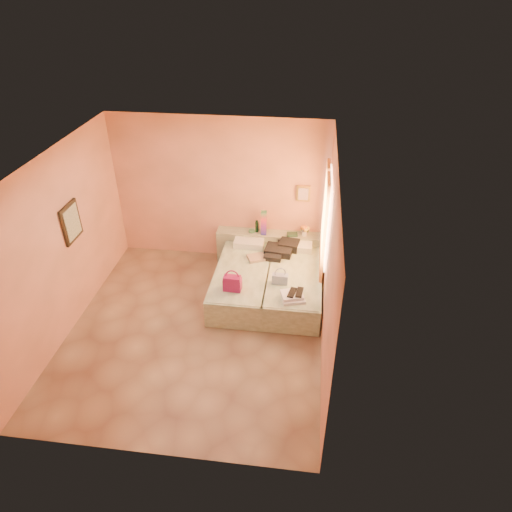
{
  "coord_description": "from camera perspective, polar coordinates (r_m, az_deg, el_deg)",
  "views": [
    {
      "loc": [
        1.66,
        -5.38,
        5.0
      ],
      "look_at": [
        0.86,
        0.85,
        0.92
      ],
      "focal_mm": 32.0,
      "sensor_mm": 36.0,
      "label": 1
    }
  ],
  "objects": [
    {
      "name": "room_walls",
      "position": [
        6.91,
        -5.7,
        5.13
      ],
      "size": [
        4.02,
        4.51,
        2.81
      ],
      "color": "#FBA485",
      "rests_on": "ground"
    },
    {
      "name": "water_bottle",
      "position": [
        8.66,
        0.11,
        3.73
      ],
      "size": [
        0.08,
        0.08,
        0.23
      ],
      "primitive_type": "cylinder",
      "rotation": [
        0.0,
        0.0,
        0.2
      ],
      "color": "#13341B",
      "rests_on": "headboard_ledge"
    },
    {
      "name": "ground",
      "position": [
        7.53,
        -7.41,
        -8.97
      ],
      "size": [
        4.5,
        4.5,
        0.0
      ],
      "primitive_type": "plane",
      "color": "tan",
      "rests_on": "ground"
    },
    {
      "name": "small_dish",
      "position": [
        8.7,
        -0.53,
        3.13
      ],
      "size": [
        0.16,
        0.16,
        0.03
      ],
      "primitive_type": "cylinder",
      "rotation": [
        0.0,
        0.0,
        -0.43
      ],
      "color": "#488558",
      "rests_on": "headboard_ledge"
    },
    {
      "name": "headboard_ledge",
      "position": [
        8.85,
        1.78,
        1.08
      ],
      "size": [
        2.05,
        0.3,
        0.65
      ],
      "primitive_type": "cube",
      "color": "#9FAB8C",
      "rests_on": "ground"
    },
    {
      "name": "rainbow_box",
      "position": [
        8.53,
        0.98,
        4.16
      ],
      "size": [
        0.11,
        0.11,
        0.47
      ],
      "primitive_type": "cube",
      "rotation": [
        0.0,
        0.0,
        0.05
      ],
      "color": "#961252",
      "rests_on": "headboard_ledge"
    },
    {
      "name": "green_book",
      "position": [
        8.62,
        4.56,
        2.71
      ],
      "size": [
        0.21,
        0.16,
        0.03
      ],
      "primitive_type": "cube",
      "rotation": [
        0.0,
        0.0,
        0.11
      ],
      "color": "#22402C",
      "rests_on": "headboard_ledge"
    },
    {
      "name": "towel_stack",
      "position": [
        7.23,
        4.66,
        -5.12
      ],
      "size": [
        0.41,
        0.38,
        0.1
      ],
      "primitive_type": "cube",
      "rotation": [
        0.0,
        0.0,
        0.25
      ],
      "color": "white",
      "rests_on": "bed_right"
    },
    {
      "name": "khaki_garment",
      "position": [
        8.17,
        0.07,
        -0.21
      ],
      "size": [
        0.38,
        0.35,
        0.05
      ],
      "primitive_type": "cube",
      "rotation": [
        0.0,
        0.0,
        0.42
      ],
      "color": "tan",
      "rests_on": "bed_left"
    },
    {
      "name": "bed_right",
      "position": [
        7.99,
        4.76,
        -3.59
      ],
      "size": [
        0.91,
        2.01,
        0.5
      ],
      "primitive_type": "cube",
      "rotation": [
        0.0,
        0.0,
        -0.01
      ],
      "color": "beige",
      "rests_on": "ground"
    },
    {
      "name": "clothes_pile",
      "position": [
        8.31,
        3.17,
        0.79
      ],
      "size": [
        0.58,
        0.58,
        0.16
      ],
      "primitive_type": "cube",
      "rotation": [
        0.0,
        0.0,
        -0.1
      ],
      "color": "black",
      "rests_on": "bed_right"
    },
    {
      "name": "magenta_handbag",
      "position": [
        7.37,
        -2.97,
        -3.36
      ],
      "size": [
        0.3,
        0.18,
        0.27
      ],
      "primitive_type": "cube",
      "rotation": [
        0.0,
        0.0,
        -0.05
      ],
      "color": "#961252",
      "rests_on": "bed_left"
    },
    {
      "name": "sandal_pair",
      "position": [
        7.21,
        4.99,
        -4.6
      ],
      "size": [
        0.24,
        0.29,
        0.03
      ],
      "primitive_type": "cube",
      "rotation": [
        0.0,
        0.0,
        -0.2
      ],
      "color": "black",
      "rests_on": "towel_stack"
    },
    {
      "name": "bed_left",
      "position": [
        8.06,
        -1.64,
        -3.11
      ],
      "size": [
        0.91,
        2.01,
        0.5
      ],
      "primitive_type": "cube",
      "rotation": [
        0.0,
        0.0,
        -0.01
      ],
      "color": "beige",
      "rests_on": "ground"
    },
    {
      "name": "flower_vase",
      "position": [
        8.59,
        6.12,
        3.3
      ],
      "size": [
        0.22,
        0.22,
        0.24
      ],
      "primitive_type": "cube",
      "rotation": [
        0.0,
        0.0,
        0.2
      ],
      "color": "beige",
      "rests_on": "headboard_ledge"
    },
    {
      "name": "blue_handbag",
      "position": [
        7.55,
        3.02,
        -2.87
      ],
      "size": [
        0.26,
        0.12,
        0.17
      ],
      "primitive_type": "cube",
      "rotation": [
        0.0,
        0.0,
        -0.02
      ],
      "color": "#385887",
      "rests_on": "bed_right"
    }
  ]
}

